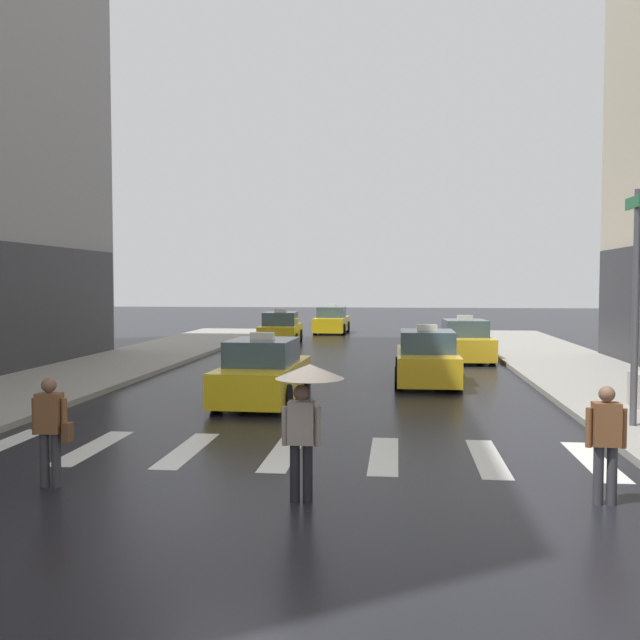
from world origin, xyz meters
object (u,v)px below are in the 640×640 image
(taxi_fifth, at_px, (332,321))
(pedestrian_plain_coat, at_px, (606,437))
(taxi_second, at_px, (427,360))
(taxi_lead, at_px, (263,374))
(taxi_third, at_px, (464,342))
(taxi_fourth, at_px, (281,330))
(pedestrian_with_umbrella, at_px, (307,395))
(pedestrian_with_handbag, at_px, (51,426))

(taxi_fifth, xyz_separation_m, pedestrian_plain_coat, (6.89, -33.03, 0.21))
(taxi_second, height_order, pedestrian_plain_coat, taxi_second)
(taxi_second, relative_size, taxi_fifth, 0.99)
(taxi_lead, xyz_separation_m, pedestrian_plain_coat, (6.30, -7.84, 0.21))
(taxi_third, bearing_deg, taxi_lead, -120.11)
(taxi_fourth, height_order, pedestrian_with_umbrella, pedestrian_with_umbrella)
(taxi_second, distance_m, taxi_third, 6.86)
(taxi_fourth, bearing_deg, taxi_fifth, 77.52)
(taxi_third, distance_m, taxi_fourth, 10.70)
(taxi_lead, height_order, pedestrian_plain_coat, taxi_lead)
(pedestrian_with_umbrella, height_order, pedestrian_plain_coat, pedestrian_with_umbrella)
(pedestrian_with_handbag, bearing_deg, taxi_third, 67.05)
(taxi_second, bearing_deg, taxi_fourth, 117.11)
(taxi_fifth, bearing_deg, pedestrian_plain_coat, -78.22)
(taxi_third, relative_size, pedestrian_plain_coat, 2.80)
(taxi_fifth, distance_m, pedestrian_plain_coat, 33.74)
(taxi_fourth, relative_size, pedestrian_plain_coat, 2.80)
(taxi_lead, height_order, taxi_second, same)
(taxi_fourth, xyz_separation_m, pedestrian_with_handbag, (0.70, -24.91, 0.21))
(taxi_fifth, distance_m, pedestrian_with_umbrella, 33.51)
(taxi_fourth, distance_m, taxi_fifth, 8.37)
(taxi_second, bearing_deg, taxi_lead, -138.35)
(taxi_third, bearing_deg, pedestrian_with_umbrella, -101.75)
(taxi_second, height_order, pedestrian_with_handbag, taxi_second)
(pedestrian_with_handbag, xyz_separation_m, pedestrian_plain_coat, (8.00, 0.05, 0.01))
(taxi_fourth, relative_size, taxi_fifth, 1.01)
(taxi_second, distance_m, taxi_fourth, 14.78)
(taxi_lead, bearing_deg, taxi_fifth, 91.33)
(pedestrian_with_umbrella, bearing_deg, taxi_second, 79.92)
(taxi_lead, distance_m, taxi_second, 5.81)
(taxi_third, xyz_separation_m, taxi_fourth, (-8.48, 6.52, 0.00))
(taxi_lead, bearing_deg, taxi_fourth, 98.01)
(pedestrian_with_umbrella, bearing_deg, taxi_fourth, 100.33)
(pedestrian_with_handbag, bearing_deg, taxi_lead, 77.85)
(taxi_second, bearing_deg, taxi_fifth, 103.00)
(taxi_second, bearing_deg, pedestrian_with_handbag, -117.20)
(taxi_lead, xyz_separation_m, taxi_second, (4.34, 3.86, 0.00))
(pedestrian_with_handbag, distance_m, pedestrian_plain_coat, 8.00)
(taxi_lead, xyz_separation_m, pedestrian_with_umbrella, (2.20, -8.19, 0.79))
(pedestrian_with_handbag, bearing_deg, taxi_fifth, 88.07)
(pedestrian_with_umbrella, xyz_separation_m, pedestrian_plain_coat, (4.11, 0.35, -0.58))
(taxi_second, bearing_deg, taxi_third, 75.26)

